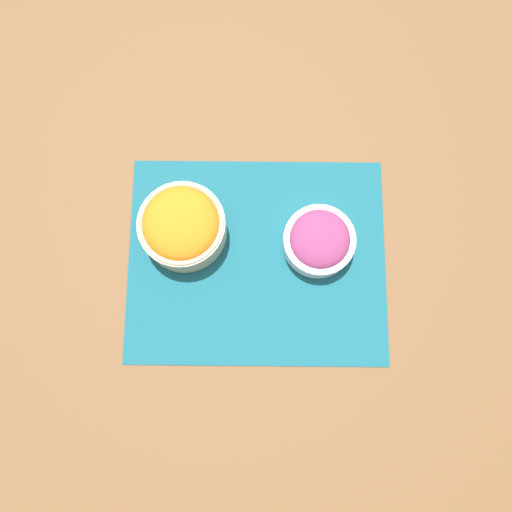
# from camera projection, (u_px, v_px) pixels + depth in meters

# --- Properties ---
(ground_plane) EXTENTS (3.00, 3.00, 0.00)m
(ground_plane) POSITION_uv_depth(u_px,v_px,m) (256.00, 260.00, 0.89)
(ground_plane) COLOR brown
(placemat) EXTENTS (0.46, 0.37, 0.00)m
(placemat) POSITION_uv_depth(u_px,v_px,m) (256.00, 260.00, 0.89)
(placemat) COLOR #195B6B
(placemat) RESTS_ON ground_plane
(onion_bowl) EXTENTS (0.13, 0.13, 0.06)m
(onion_bowl) POSITION_uv_depth(u_px,v_px,m) (318.00, 240.00, 0.86)
(onion_bowl) COLOR silver
(onion_bowl) RESTS_ON placemat
(carrot_bowl) EXTENTS (0.15, 0.15, 0.08)m
(carrot_bowl) POSITION_uv_depth(u_px,v_px,m) (181.00, 226.00, 0.86)
(carrot_bowl) COLOR #C6B28E
(carrot_bowl) RESTS_ON placemat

